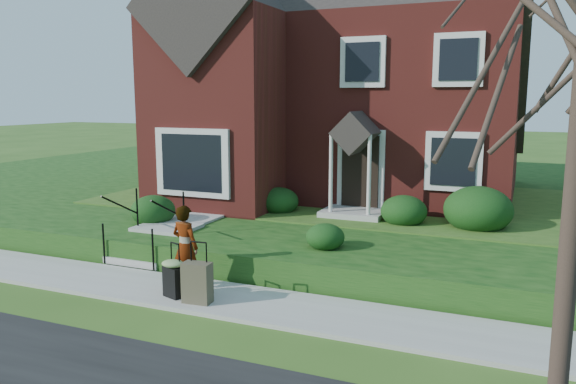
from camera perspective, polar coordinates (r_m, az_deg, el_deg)
The scene contains 10 objects.
ground at distance 10.68m, azimuth -8.04°, elevation -10.71°, with size 120.00×120.00×0.00m, color #2D5119.
sidewalk at distance 10.67m, azimuth -8.04°, elevation -10.51°, with size 60.00×1.60×0.08m, color #9E9B93.
terrace at distance 19.80m, azimuth 19.00°, elevation -0.83°, with size 44.00×20.00×0.60m, color #11390F.
walkway at distance 15.90m, azimuth -6.62°, elevation -1.59°, with size 1.20×6.00×0.06m, color #9E9B93.
main_house at distance 19.04m, azimuth 6.43°, elevation 14.24°, with size 10.40×10.20×9.40m.
front_steps at distance 13.34m, azimuth -13.29°, elevation -4.62°, with size 1.40×2.02×1.50m.
foundation_shrubs at distance 14.54m, azimuth 1.62°, elevation -0.70°, with size 9.97×4.30×1.13m.
woman at distance 10.90m, azimuth -10.40°, elevation -5.49°, with size 0.59×0.38×1.61m, color #999999.
suitcase_black at distance 10.54m, azimuth -11.60°, elevation -8.38°, with size 0.50×0.46×1.01m.
suitcase_olive at distance 10.20m, azimuth -9.21°, elevation -9.06°, with size 0.53×0.32×1.10m.
Camera 1 is at (5.20, -8.57, 3.67)m, focal length 35.00 mm.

